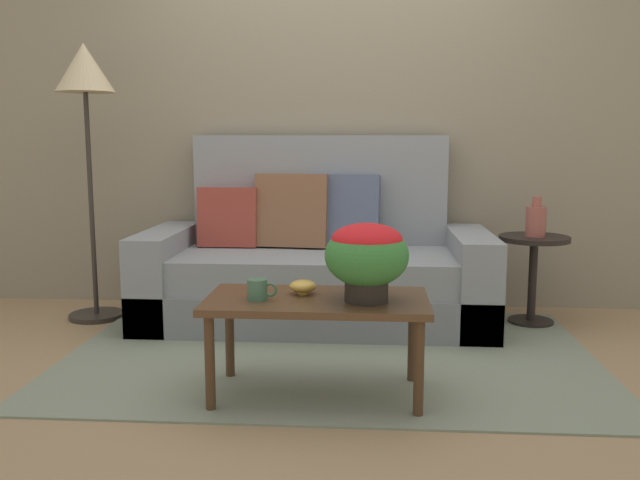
{
  "coord_description": "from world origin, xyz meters",
  "views": [
    {
      "loc": [
        0.19,
        -3.35,
        1.12
      ],
      "look_at": [
        -0.06,
        0.05,
        0.6
      ],
      "focal_mm": 37.77,
      "sensor_mm": 36.0,
      "label": 1
    }
  ],
  "objects": [
    {
      "name": "floor_lamp",
      "position": [
        -1.51,
        0.66,
        1.39
      ],
      "size": [
        0.35,
        0.35,
        1.68
      ],
      "color": "#2D2823",
      "rests_on": "ground"
    },
    {
      "name": "coffee_mug",
      "position": [
        -0.27,
        -0.6,
        0.49
      ],
      "size": [
        0.13,
        0.09,
        0.09
      ],
      "color": "#3D664C",
      "rests_on": "coffee_table"
    },
    {
      "name": "snack_bowl",
      "position": [
        -0.09,
        -0.48,
        0.48
      ],
      "size": [
        0.12,
        0.12,
        0.06
      ],
      "color": "gold",
      "rests_on": "coffee_table"
    },
    {
      "name": "ground_plane",
      "position": [
        0.0,
        0.0,
        0.0
      ],
      "size": [
        14.0,
        14.0,
        0.0
      ],
      "primitive_type": "plane",
      "color": "#997A56"
    },
    {
      "name": "wall_back",
      "position": [
        0.0,
        1.19,
        1.4
      ],
      "size": [
        6.4,
        0.12,
        2.79
      ],
      "primitive_type": "cube",
      "color": "gray",
      "rests_on": "ground"
    },
    {
      "name": "side_table",
      "position": [
        1.19,
        0.71,
        0.37
      ],
      "size": [
        0.42,
        0.42,
        0.54
      ],
      "color": "black",
      "rests_on": "ground"
    },
    {
      "name": "couch",
      "position": [
        -0.13,
        0.72,
        0.34
      ],
      "size": [
        2.09,
        0.9,
        1.14
      ],
      "color": "slate",
      "rests_on": "ground"
    },
    {
      "name": "coffee_table",
      "position": [
        -0.03,
        -0.54,
        0.39
      ],
      "size": [
        0.95,
        0.5,
        0.44
      ],
      "color": "#442D1B",
      "rests_on": "ground"
    },
    {
      "name": "potted_plant",
      "position": [
        0.19,
        -0.59,
        0.64
      ],
      "size": [
        0.35,
        0.35,
        0.33
      ],
      "color": "black",
      "rests_on": "coffee_table"
    },
    {
      "name": "area_rug",
      "position": [
        0.0,
        0.02,
        0.01
      ],
      "size": [
        2.71,
        1.79,
        0.01
      ],
      "primitive_type": "cube",
      "color": "gray",
      "rests_on": "ground"
    },
    {
      "name": "table_vase",
      "position": [
        1.19,
        0.7,
        0.64
      ],
      "size": [
        0.12,
        0.12,
        0.24
      ],
      "color": "#934C42",
      "rests_on": "side_table"
    }
  ]
}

